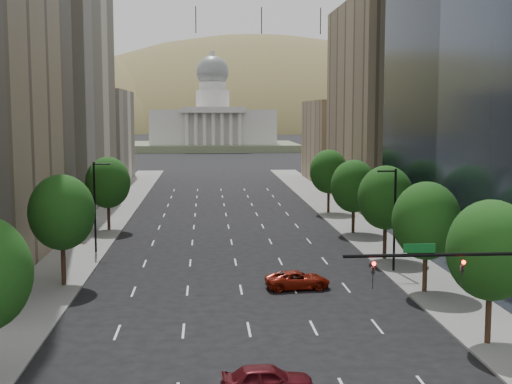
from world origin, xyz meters
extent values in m
cube|color=slate|center=(-15.50, 60.00, 0.07)|extent=(6.00, 200.00, 0.15)
cube|color=slate|center=(15.50, 60.00, 0.07)|extent=(6.00, 200.00, 0.15)
cube|color=beige|center=(-25.00, 103.00, 17.50)|extent=(14.00, 30.00, 35.00)
cube|color=beige|center=(-25.00, 136.00, 9.00)|extent=(14.00, 26.00, 18.00)
cube|color=#8C7759|center=(25.00, 100.00, 15.00)|extent=(14.00, 30.00, 30.00)
cube|color=#8C7759|center=(25.00, 133.00, 8.00)|extent=(14.00, 26.00, 16.00)
cylinder|color=#382316|center=(14.00, 36.00, 2.00)|extent=(0.36, 0.36, 4.00)
ellipsoid|color=#17390F|center=(14.00, 36.00, 5.76)|extent=(5.20, 5.20, 5.98)
cylinder|color=#382316|center=(14.00, 48.00, 1.95)|extent=(0.36, 0.36, 3.90)
ellipsoid|color=#17390F|center=(14.00, 48.00, 5.62)|extent=(5.20, 5.20, 5.98)
cylinder|color=#382316|center=(14.00, 60.00, 2.05)|extent=(0.36, 0.36, 4.10)
ellipsoid|color=#17390F|center=(14.00, 60.00, 5.90)|extent=(5.20, 5.20, 5.98)
cylinder|color=#382316|center=(14.00, 74.00, 1.90)|extent=(0.36, 0.36, 3.80)
ellipsoid|color=#17390F|center=(14.00, 74.00, 5.47)|extent=(5.20, 5.20, 5.98)
cylinder|color=#382316|center=(14.00, 90.00, 2.00)|extent=(0.36, 0.36, 4.00)
ellipsoid|color=#17390F|center=(14.00, 90.00, 5.76)|extent=(5.20, 5.20, 5.98)
cylinder|color=#382316|center=(-14.00, 52.00, 2.08)|extent=(0.36, 0.36, 4.15)
ellipsoid|color=#17390F|center=(-14.00, 52.00, 5.98)|extent=(5.20, 5.20, 5.98)
cylinder|color=#382316|center=(-14.00, 78.00, 1.98)|extent=(0.36, 0.36, 3.95)
ellipsoid|color=#17390F|center=(-14.00, 78.00, 5.69)|extent=(5.20, 5.20, 5.98)
cylinder|color=black|center=(13.50, 55.00, 4.50)|extent=(0.20, 0.20, 9.00)
cylinder|color=black|center=(12.70, 55.00, 8.80)|extent=(1.60, 0.14, 0.14)
cylinder|color=black|center=(-13.50, 65.00, 4.50)|extent=(0.20, 0.20, 9.00)
cylinder|color=black|center=(-12.70, 65.00, 8.80)|extent=(1.60, 0.14, 0.14)
cylinder|color=black|center=(8.50, 30.00, 6.80)|extent=(9.00, 0.18, 0.18)
imported|color=black|center=(10.00, 30.00, 6.25)|extent=(0.18, 0.22, 1.10)
imported|color=black|center=(5.50, 30.00, 6.25)|extent=(0.18, 0.22, 1.10)
sphere|color=#FF0C07|center=(10.00, 29.82, 6.45)|extent=(0.20, 0.20, 0.20)
sphere|color=#FF0C07|center=(5.50, 29.82, 6.45)|extent=(0.20, 0.20, 0.20)
cube|color=#0C591E|center=(7.80, 30.00, 7.15)|extent=(1.60, 0.06, 0.45)
cube|color=#596647|center=(0.00, 250.00, 1.25)|extent=(60.00, 40.00, 2.50)
cube|color=silver|center=(0.00, 250.00, 8.50)|extent=(44.00, 26.00, 12.00)
cube|color=silver|center=(0.00, 236.00, 14.50)|extent=(22.00, 4.00, 2.00)
cylinder|color=silver|center=(0.00, 250.00, 18.00)|extent=(12.00, 12.00, 7.00)
cylinder|color=silver|center=(0.00, 250.00, 23.00)|extent=(9.60, 9.60, 3.00)
sphere|color=slate|center=(0.00, 250.00, 28.10)|extent=(11.60, 11.60, 11.60)
cylinder|color=silver|center=(0.00, 250.00, 33.95)|extent=(1.80, 1.80, 2.50)
ellipsoid|color=olive|center=(-140.00, 560.00, -33.25)|extent=(380.00, 342.00, 190.00)
ellipsoid|color=olive|center=(40.00, 600.00, -42.00)|extent=(440.00, 396.00, 240.00)
ellipsoid|color=olive|center=(210.00, 640.00, -35.00)|extent=(360.00, 324.00, 200.00)
cylinder|color=black|center=(-10.00, 590.00, 90.00)|extent=(0.80, 0.80, 22.00)
cylinder|color=black|center=(45.00, 590.00, 90.00)|extent=(0.80, 0.80, 22.00)
cylinder|color=black|center=(95.00, 590.00, 90.00)|extent=(0.80, 0.80, 22.00)
imported|color=#4F0D13|center=(0.25, 29.62, 0.77)|extent=(4.61, 1.99, 1.55)
imported|color=maroon|center=(4.46, 50.00, 0.70)|extent=(5.30, 2.89, 1.41)
camera|label=1|loc=(-2.66, -2.96, 13.83)|focal=48.75mm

